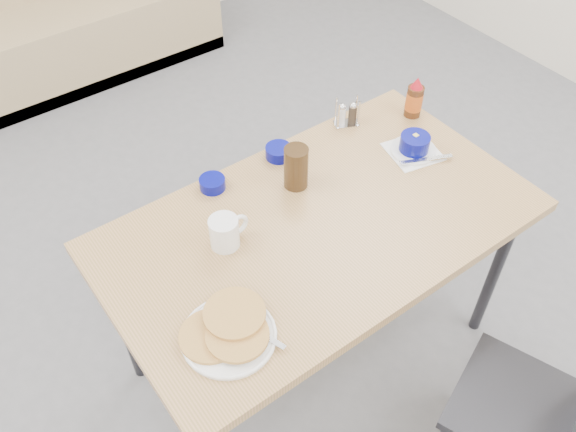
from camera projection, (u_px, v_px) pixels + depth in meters
ground at (352, 393)px, 2.37m from camera, size 6.00×6.00×0.00m
booth_bench at (56, 20)px, 3.66m from camera, size 1.90×0.56×1.22m
dining_table at (319, 235)px, 2.00m from camera, size 1.40×0.80×0.76m
diner_chair at (549, 408)px, 1.81m from camera, size 0.49×0.49×0.85m
pancake_plate at (228, 332)px, 1.65m from camera, size 0.26×0.26×0.05m
coffee_mug at (225, 232)px, 1.86m from camera, size 0.14×0.09×0.10m
grits_setting at (414, 146)px, 2.17m from camera, size 0.21×0.22×0.07m
creamer_bowl at (212, 183)px, 2.06m from camera, size 0.09×0.09×0.04m
butter_bowl at (279, 152)px, 2.17m from camera, size 0.09×0.09×0.04m
amber_tumbler at (296, 167)px, 2.02m from camera, size 0.10×0.10×0.15m
condiment_caddy at (347, 116)px, 2.28m from camera, size 0.11×0.09×0.11m
syrup_bottle at (414, 99)px, 2.30m from camera, size 0.06×0.06×0.17m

